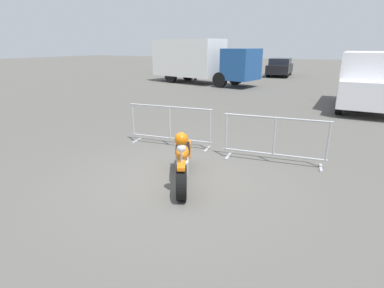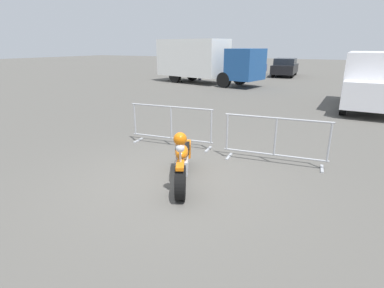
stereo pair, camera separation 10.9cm
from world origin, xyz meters
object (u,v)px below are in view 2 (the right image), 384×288
(crowd_barrier_far, at_px, (275,140))
(pedestrian, at_px, (200,68))
(box_truck, at_px, (203,59))
(parked_car_blue, at_px, (254,67))
(delivery_van, at_px, (372,79))
(parked_car_white, at_px, (228,66))
(motorcycle, at_px, (182,159))
(parked_car_black, at_px, (285,67))
(parked_car_green, at_px, (203,65))
(crowd_barrier_near, at_px, (171,125))

(crowd_barrier_far, relative_size, pedestrian, 1.36)
(box_truck, bearing_deg, parked_car_blue, 91.37)
(crowd_barrier_far, distance_m, parked_car_blue, 21.55)
(delivery_van, height_order, parked_car_blue, delivery_van)
(crowd_barrier_far, height_order, parked_car_white, parked_car_white)
(motorcycle, relative_size, parked_car_black, 0.42)
(box_truck, distance_m, parked_car_black, 9.04)
(crowd_barrier_far, distance_m, parked_car_green, 23.99)
(motorcycle, distance_m, delivery_van, 10.53)
(crowd_barrier_near, distance_m, delivery_van, 9.46)
(parked_car_black, bearing_deg, pedestrian, 135.88)
(parked_car_black, bearing_deg, crowd_barrier_near, 179.38)
(box_truck, height_order, parked_car_blue, box_truck)
(box_truck, height_order, parked_car_black, box_truck)
(parked_car_green, distance_m, parked_car_black, 7.91)
(crowd_barrier_far, bearing_deg, parked_car_white, 114.20)
(motorcycle, bearing_deg, pedestrian, 178.46)
(box_truck, relative_size, delivery_van, 1.59)
(parked_car_blue, bearing_deg, parked_car_black, -84.81)
(motorcycle, distance_m, pedestrian, 18.29)
(crowd_barrier_near, height_order, parked_car_green, parked_car_green)
(parked_car_black, bearing_deg, parked_car_white, 86.58)
(parked_car_blue, height_order, pedestrian, pedestrian)
(delivery_van, bearing_deg, motorcycle, -17.88)
(crowd_barrier_far, distance_m, parked_car_white, 22.84)
(crowd_barrier_near, relative_size, box_truck, 0.29)
(parked_car_blue, bearing_deg, parked_car_green, 82.35)
(motorcycle, height_order, pedestrian, pedestrian)
(crowd_barrier_far, relative_size, parked_car_white, 0.55)
(motorcycle, relative_size, parked_car_white, 0.47)
(motorcycle, height_order, crowd_barrier_near, motorcycle)
(motorcycle, relative_size, crowd_barrier_near, 0.84)
(crowd_barrier_near, height_order, box_truck, box_truck)
(delivery_van, bearing_deg, crowd_barrier_near, -29.31)
(parked_car_blue, distance_m, pedestrian, 6.31)
(parked_car_black, relative_size, pedestrian, 2.71)
(parked_car_white, xyz_separation_m, parked_car_black, (5.27, 0.09, 0.07))
(motorcycle, bearing_deg, delivery_van, 134.02)
(delivery_van, height_order, parked_car_white, delivery_van)
(crowd_barrier_near, relative_size, crowd_barrier_far, 1.00)
(delivery_van, distance_m, parked_car_white, 17.06)
(crowd_barrier_near, distance_m, pedestrian, 16.09)
(parked_car_black, bearing_deg, parked_car_green, 86.65)
(crowd_barrier_near, bearing_deg, pedestrian, 113.97)
(box_truck, distance_m, delivery_van, 11.22)
(crowd_barrier_far, bearing_deg, motorcycle, -127.29)
(motorcycle, bearing_deg, parked_car_blue, 166.42)
(parked_car_green, bearing_deg, pedestrian, -160.13)
(crowd_barrier_far, bearing_deg, box_truck, 122.28)
(crowd_barrier_near, relative_size, pedestrian, 1.36)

